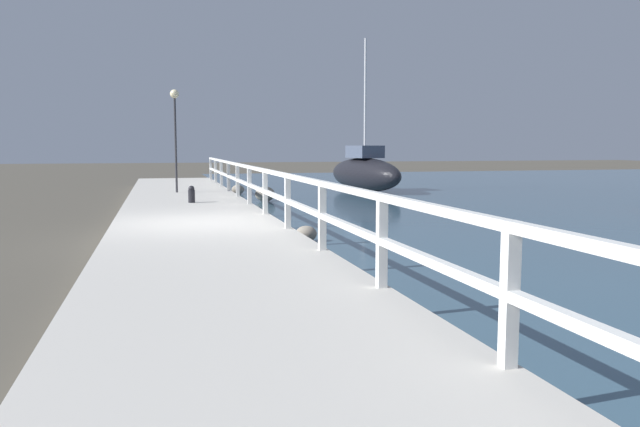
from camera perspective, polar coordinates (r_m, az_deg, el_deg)
name	(u,v)px	position (r m, az deg, el deg)	size (l,w,h in m)	color
ground_plane	(198,240)	(12.54, -11.06, -2.41)	(120.00, 120.00, 0.00)	#4C473D
dock_walkway	(198,232)	(12.52, -11.07, -1.63)	(3.30, 36.00, 0.35)	beige
railing	(275,187)	(12.62, -4.11, 2.43)	(0.10, 32.50, 1.01)	white
boulder_near_dock	(306,234)	(12.07, -1.29, -1.87)	(0.42, 0.38, 0.32)	gray
boulder_far_strip	(265,194)	(21.02, -5.06, 1.79)	(0.67, 0.60, 0.50)	gray
boulder_water_edge	(238,190)	(24.30, -7.52, 2.18)	(0.49, 0.44, 0.37)	gray
mooring_bollard	(192,194)	(17.00, -11.67, 1.74)	(0.18, 0.18, 0.45)	black
dock_lamp	(175,114)	(20.92, -13.12, 8.84)	(0.29, 0.29, 3.32)	#2D2D33
sailboat_black	(365,173)	(25.81, 4.10, 3.74)	(2.21, 5.71, 6.17)	black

